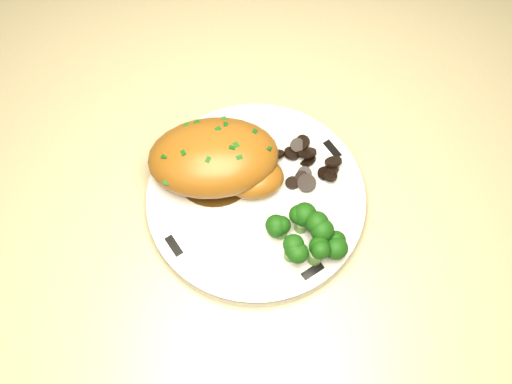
{
  "coord_description": "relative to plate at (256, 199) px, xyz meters",
  "views": [
    {
      "loc": [
        0.59,
        1.3,
        1.62
      ],
      "look_at": [
        0.58,
        1.6,
        1.0
      ],
      "focal_mm": 45.0,
      "sensor_mm": 36.0,
      "label": 1
    }
  ],
  "objects": [
    {
      "name": "gravy_pool",
      "position": [
        -0.05,
        0.03,
        0.01
      ],
      "size": [
        0.09,
        0.09,
        0.0
      ],
      "primitive_type": "cylinder",
      "color": "#39240A",
      "rests_on": "plate"
    },
    {
      "name": "rim_accent_3",
      "position": [
        0.06,
        -0.08,
        0.01
      ],
      "size": [
        0.03,
        0.02,
        0.0
      ],
      "primitive_type": "cube",
      "rotation": [
        0.0,
        0.0,
        6.91
      ],
      "color": "black",
      "rests_on": "plate"
    },
    {
      "name": "mushroom_pile",
      "position": [
        0.05,
        0.03,
        0.01
      ],
      "size": [
        0.08,
        0.06,
        0.02
      ],
      "color": "black",
      "rests_on": "plate"
    },
    {
      "name": "rim_accent_0",
      "position": [
        0.08,
        0.06,
        0.01
      ],
      "size": [
        0.02,
        0.03,
        0.0
      ],
      "primitive_type": "cube",
      "rotation": [
        0.0,
        0.0,
        2.2
      ],
      "color": "black",
      "rests_on": "plate"
    },
    {
      "name": "chicken_breast",
      "position": [
        -0.04,
        0.03,
        0.03
      ],
      "size": [
        0.15,
        0.11,
        0.05
      ],
      "rotation": [
        0.0,
        0.0,
        0.12
      ],
      "color": "brown",
      "rests_on": "plate"
    },
    {
      "name": "rim_accent_1",
      "position": [
        -0.06,
        0.08,
        0.01
      ],
      "size": [
        0.03,
        0.02,
        0.0
      ],
      "primitive_type": "cube",
      "rotation": [
        0.0,
        0.0,
        3.77
      ],
      "color": "black",
      "rests_on": "plate"
    },
    {
      "name": "plate",
      "position": [
        0.0,
        0.0,
        0.0
      ],
      "size": [
        0.29,
        0.29,
        0.02
      ],
      "primitive_type": "cylinder",
      "rotation": [
        0.0,
        0.0,
        -0.28
      ],
      "color": "silver",
      "rests_on": "counter"
    },
    {
      "name": "broccoli_florets",
      "position": [
        0.05,
        -0.05,
        0.03
      ],
      "size": [
        0.07,
        0.06,
        0.03
      ],
      "rotation": [
        0.0,
        0.0,
        -0.2
      ],
      "color": "#55893A",
      "rests_on": "plate"
    },
    {
      "name": "rim_accent_2",
      "position": [
        -0.08,
        -0.06,
        0.01
      ],
      "size": [
        0.02,
        0.03,
        0.0
      ],
      "primitive_type": "cube",
      "rotation": [
        0.0,
        0.0,
        5.34
      ],
      "color": "black",
      "rests_on": "plate"
    }
  ]
}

